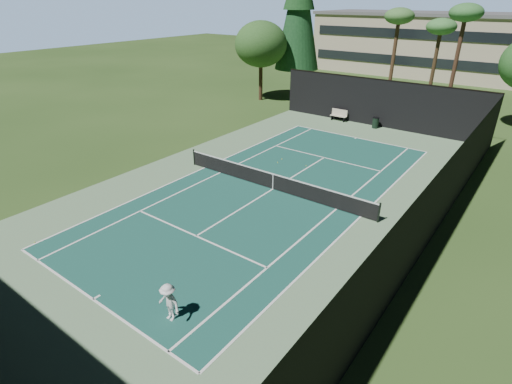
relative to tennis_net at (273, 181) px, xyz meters
The scene contains 19 objects.
ground 0.56m from the tennis_net, ahead, with size 160.00×160.00×0.00m, color #2B481B.
apron_slab 0.55m from the tennis_net, ahead, with size 18.00×32.00×0.01m, color #63885F.
court_surface 0.55m from the tennis_net, ahead, with size 10.97×23.77×0.01m, color #184E43.
court_lines 0.54m from the tennis_net, ahead, with size 11.07×23.87×0.01m.
tennis_net is the anchor object (origin of this frame).
fence 1.45m from the tennis_net, 90.00° to the left, with size 18.04×32.05×4.03m.
player 11.25m from the tennis_net, 74.13° to the right, with size 0.96×0.55×1.49m, color white.
tennis_ball_a 12.57m from the tennis_net, 116.39° to the right, with size 0.06×0.06×0.06m, color #D4E133.
tennis_ball_b 4.89m from the tennis_net, 117.00° to the left, with size 0.07×0.07×0.07m, color #BECE2E.
tennis_ball_c 4.31m from the tennis_net, 93.06° to the left, with size 0.07×0.07×0.07m, color #ADCC2E.
tennis_ball_d 4.22m from the tennis_net, 119.96° to the left, with size 0.07×0.07×0.07m, color #CDE133.
park_bench 15.97m from the tennis_net, 102.34° to the left, with size 1.50×0.45×1.02m.
trash_bin 15.36m from the tennis_net, 89.44° to the left, with size 0.56×0.56×0.95m.
pine_tree 26.63m from the tennis_net, 118.61° to the left, with size 4.80×4.80×15.00m.
palm_a 25.26m from the tennis_net, 94.76° to the left, with size 2.80×2.80×9.32m.
palm_b 26.92m from the tennis_net, 86.70° to the left, with size 2.80×2.80×8.42m.
palm_c 24.69m from the tennis_net, 80.13° to the left, with size 2.80×2.80×9.77m.
decid_tree_c 23.39m from the tennis_net, 127.87° to the left, with size 5.44×5.44×8.09m.
campus_building 46.12m from the tennis_net, 90.00° to the left, with size 40.50×12.50×8.30m.
Camera 1 is at (11.84, -17.57, 10.20)m, focal length 28.00 mm.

